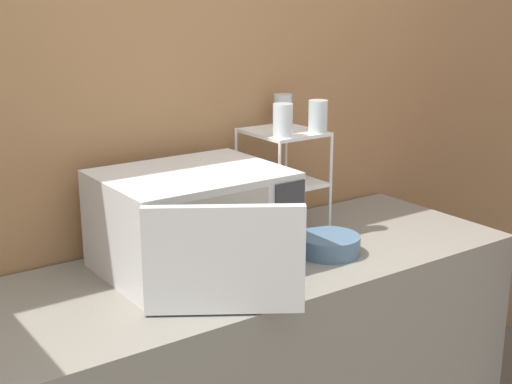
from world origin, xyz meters
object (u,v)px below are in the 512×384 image
object	(u,v)px
microwave	(194,222)
dish_rack	(283,160)
glass_front_left	(283,120)
glass_back_right	(283,109)
glass_front_right	(318,116)
bowl	(329,245)

from	to	relation	value
microwave	dish_rack	bearing A→B (deg)	16.61
microwave	glass_front_left	size ratio (longest dim) A/B	6.23
glass_back_right	glass_front_right	distance (m)	0.18
dish_rack	glass_back_right	size ratio (longest dim) A/B	3.37
glass_back_right	bowl	size ratio (longest dim) A/B	0.54
glass_front_left	bowl	xyz separation A→B (m)	(0.06, -0.18, -0.38)
glass_back_right	glass_front_right	size ratio (longest dim) A/B	1.00
glass_front_left	glass_front_right	xyz separation A→B (m)	(0.14, -0.01, 0.00)
glass_front_right	bowl	world-z (taller)	glass_front_right
glass_front_left	glass_back_right	xyz separation A→B (m)	(0.13, 0.17, 0.00)
dish_rack	bowl	distance (m)	0.35
glass_front_right	dish_rack	bearing A→B (deg)	129.71
microwave	dish_rack	xyz separation A→B (m)	(0.43, 0.13, 0.11)
dish_rack	glass_front_right	distance (m)	0.19
dish_rack	glass_front_left	xyz separation A→B (m)	(-0.07, -0.08, 0.16)
bowl	glass_back_right	bearing A→B (deg)	77.42
glass_front_left	dish_rack	bearing A→B (deg)	51.49
microwave	glass_front_right	size ratio (longest dim) A/B	6.23
dish_rack	microwave	bearing A→B (deg)	-163.39
dish_rack	glass_front_left	bearing A→B (deg)	-128.51
glass_front_right	glass_back_right	bearing A→B (deg)	92.51
microwave	bowl	distance (m)	0.46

